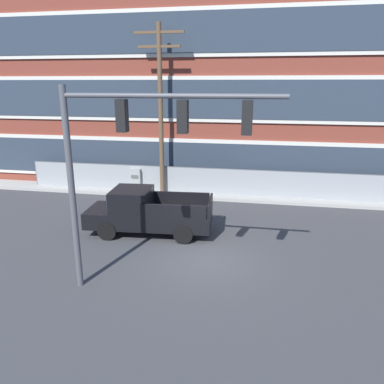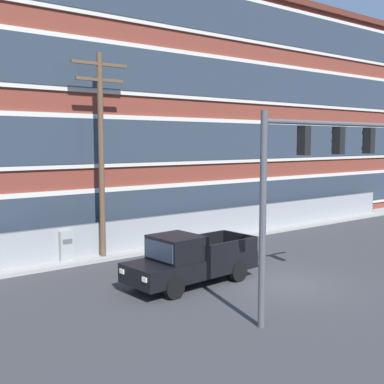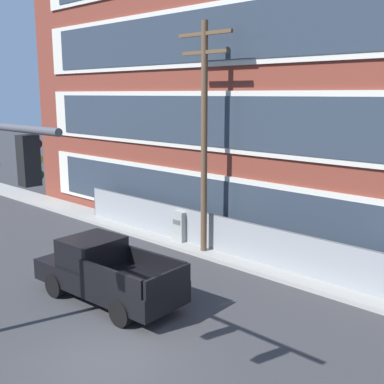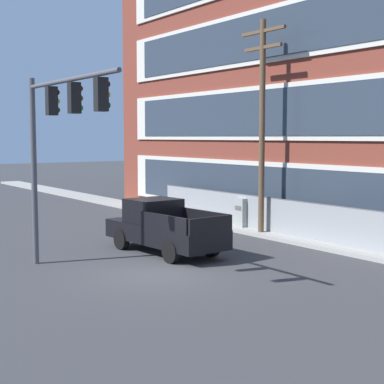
% 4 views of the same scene
% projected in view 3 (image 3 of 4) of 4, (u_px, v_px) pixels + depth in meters
% --- Properties ---
extents(ground_plane, '(160.00, 160.00, 0.00)m').
position_uv_depth(ground_plane, '(109.00, 357.00, 12.38)').
color(ground_plane, '#38383A').
extents(sidewalk_building_side, '(80.00, 1.70, 0.16)m').
position_uv_depth(sidewalk_building_side, '(283.00, 272.00, 18.11)').
color(sidewalk_building_side, '#9E9B93').
rests_on(sidewalk_building_side, ground).
extents(chain_link_fence, '(31.10, 0.06, 1.70)m').
position_uv_depth(chain_link_fence, '(376.00, 276.00, 15.60)').
color(chain_link_fence, gray).
rests_on(chain_link_fence, ground).
extents(pickup_truck_black, '(5.57, 2.34, 2.00)m').
position_uv_depth(pickup_truck_black, '(105.00, 273.00, 15.65)').
color(pickup_truck_black, black).
rests_on(pickup_truck_black, ground).
extents(utility_pole_near_corner, '(2.71, 0.26, 9.44)m').
position_uv_depth(utility_pole_near_corner, '(204.00, 130.00, 19.32)').
color(utility_pole_near_corner, brown).
rests_on(utility_pole_near_corner, ground).
extents(electrical_cabinet, '(0.63, 0.44, 1.51)m').
position_uv_depth(electrical_cabinet, '(180.00, 228.00, 21.57)').
color(electrical_cabinet, '#939993').
rests_on(electrical_cabinet, ground).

